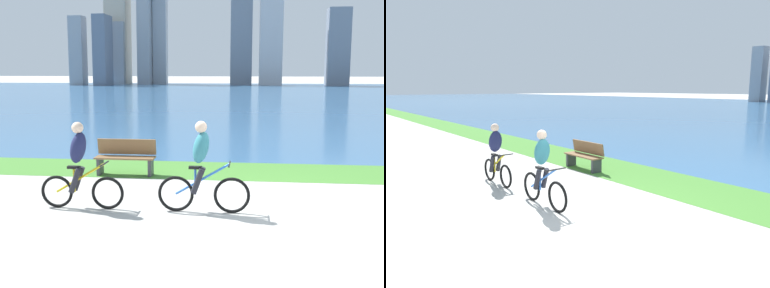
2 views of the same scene
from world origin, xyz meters
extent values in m
plane|color=#B2AFA8|center=(0.00, 0.00, 0.00)|extent=(300.00, 300.00, 0.00)
cube|color=#478433|center=(0.00, 3.30, 0.00)|extent=(120.00, 2.30, 0.01)
cube|color=#386693|center=(0.00, 40.91, 0.00)|extent=(300.00, 72.92, 0.00)
torus|color=black|center=(-0.74, -0.51, 0.34)|extent=(0.68, 0.06, 0.68)
torus|color=black|center=(-1.79, -0.51, 0.34)|extent=(0.68, 0.06, 0.68)
cylinder|color=blue|center=(-1.29, -0.51, 0.63)|extent=(1.02, 0.04, 0.63)
cylinder|color=blue|center=(-1.42, -0.51, 0.58)|extent=(0.04, 0.04, 0.49)
cube|color=black|center=(-1.42, -0.51, 0.85)|extent=(0.24, 0.10, 0.05)
cylinder|color=black|center=(-0.79, -0.51, 0.93)|extent=(0.03, 0.52, 0.03)
ellipsoid|color=teal|center=(-1.32, -0.51, 1.23)|extent=(0.40, 0.36, 0.65)
sphere|color=beige|center=(-1.32, -0.51, 1.61)|extent=(0.22, 0.22, 0.22)
cylinder|color=#26262D|center=(-1.37, -0.41, 0.61)|extent=(0.27, 0.11, 0.49)
cylinder|color=#26262D|center=(-1.37, -0.61, 0.61)|extent=(0.27, 0.11, 0.49)
torus|color=black|center=(-3.10, -0.52, 0.32)|extent=(0.63, 0.06, 0.63)
torus|color=black|center=(-4.11, -0.52, 0.32)|extent=(0.63, 0.06, 0.63)
cylinder|color=gold|center=(-3.63, -0.52, 0.60)|extent=(0.97, 0.04, 0.60)
cylinder|color=gold|center=(-3.75, -0.52, 0.55)|extent=(0.04, 0.04, 0.47)
cube|color=black|center=(-3.75, -0.52, 0.80)|extent=(0.24, 0.10, 0.05)
cylinder|color=black|center=(-3.15, -0.52, 0.88)|extent=(0.03, 0.52, 0.03)
ellipsoid|color=#1E234C|center=(-3.65, -0.52, 1.18)|extent=(0.40, 0.36, 0.65)
sphere|color=beige|center=(-3.65, -0.52, 1.56)|extent=(0.22, 0.22, 0.22)
cylinder|color=#26262D|center=(-3.70, -0.42, 0.56)|extent=(0.27, 0.11, 0.49)
cylinder|color=#26262D|center=(-3.70, -0.62, 0.56)|extent=(0.27, 0.11, 0.49)
cube|color=brown|center=(-3.52, 2.46, 0.45)|extent=(1.50, 0.45, 0.04)
cube|color=brown|center=(-3.52, 2.66, 0.70)|extent=(1.50, 0.11, 0.40)
cube|color=#38383D|center=(-2.87, 2.46, 0.23)|extent=(0.08, 0.37, 0.45)
cube|color=#38383D|center=(-4.17, 2.46, 0.23)|extent=(0.08, 0.37, 0.45)
cube|color=#8C939E|center=(-27.21, 66.06, 5.29)|extent=(2.14, 2.65, 10.58)
cube|color=slate|center=(-23.06, 65.52, 5.33)|extent=(2.01, 4.33, 10.66)
cube|color=#ADA899|center=(-22.50, 72.64, 11.57)|extent=(3.55, 4.35, 23.14)
cube|color=#8C939E|center=(-22.01, 71.74, 5.03)|extent=(2.37, 4.49, 10.07)
cube|color=#8C939E|center=(-17.60, 71.01, 9.48)|extent=(2.00, 3.21, 18.96)
cube|color=#8C939E|center=(-15.37, 72.81, 13.07)|extent=(2.21, 2.10, 26.14)
cube|color=slate|center=(-1.89, 70.36, 12.63)|extent=(3.38, 2.17, 25.27)
cube|color=#B7B7BC|center=(2.70, 69.59, 8.34)|extent=(3.52, 2.84, 16.67)
cube|color=slate|center=(12.71, 68.51, 5.79)|extent=(3.30, 3.05, 11.59)
camera|label=1|loc=(-0.45, -9.38, 2.67)|focal=46.06mm
camera|label=2|loc=(5.07, -4.56, 2.61)|focal=32.55mm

